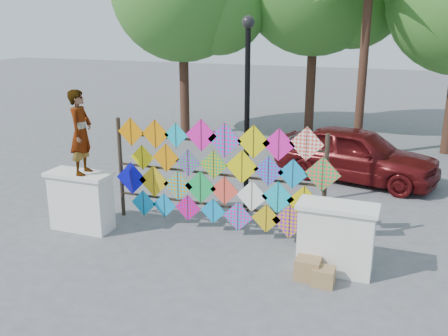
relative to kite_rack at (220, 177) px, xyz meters
The scene contains 10 objects.
ground 1.43m from the kite_rack, 99.93° to the right, with size 80.00×80.00×0.00m, color slate.
parapet_left 3.03m from the kite_rack, 161.86° to the right, with size 1.40×0.65×1.28m.
parapet_right 2.79m from the kite_rack, 19.79° to the right, with size 1.40×0.65×1.28m.
kite_rack is the anchor object (origin of this frame).
palm_tree 8.43m from the kite_rack, 74.09° to the left, with size 3.62×3.62×5.83m.
vendor_woman 2.99m from the kite_rack, 160.98° to the right, with size 0.64×0.42×1.75m, color #99999E.
sedan 5.23m from the kite_rack, 63.62° to the left, with size 1.80×4.48×1.53m, color #530E10.
lamppost 1.95m from the kite_rack, 82.27° to the left, with size 0.28×0.28×4.46m.
cardboard_box_near 2.78m from the kite_rack, 32.14° to the right, with size 0.43×0.38×0.38m, color #A77751.
cardboard_box_far 3.09m from the kite_rack, 31.11° to the right, with size 0.37×0.34×0.31m, color #A77751.
Camera 1 is at (3.68, -8.52, 4.38)m, focal length 40.00 mm.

